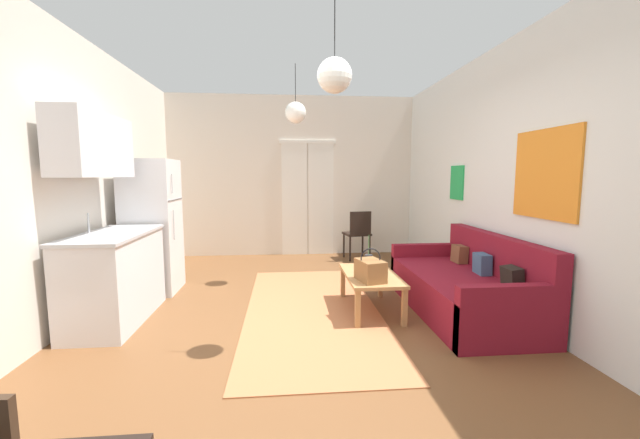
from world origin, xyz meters
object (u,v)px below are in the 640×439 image
object	(u,v)px
accent_chair	(358,232)
couch	(467,288)
pendant_lamp_near	(335,75)
pendant_lamp_far	(296,113)
refrigerator	(152,226)
handbag	(370,270)
coffee_table	(371,278)
bamboo_vase	(369,263)

from	to	relation	value
accent_chair	couch	bearing A→B (deg)	94.86
pendant_lamp_near	pendant_lamp_far	bearing A→B (deg)	96.79
couch	refrigerator	world-z (taller)	refrigerator
couch	handbag	bearing A→B (deg)	-173.00
couch	accent_chair	xyz separation A→B (m)	(-0.68, 2.65, 0.22)
handbag	couch	bearing A→B (deg)	7.00
refrigerator	coffee_table	bearing A→B (deg)	-20.29
refrigerator	accent_chair	bearing A→B (deg)	27.96
handbag	refrigerator	distance (m)	2.81
pendant_lamp_far	handbag	bearing A→B (deg)	-63.59
bamboo_vase	accent_chair	bearing A→B (deg)	81.67
coffee_table	bamboo_vase	world-z (taller)	bamboo_vase
accent_chair	pendant_lamp_near	distance (m)	3.94
bamboo_vase	pendant_lamp_near	distance (m)	2.05
couch	pendant_lamp_far	distance (m)	2.99
couch	coffee_table	bearing A→B (deg)	172.34
handbag	accent_chair	bearing A→B (deg)	81.54
bamboo_vase	refrigerator	distance (m)	2.74
handbag	accent_chair	size ratio (longest dim) A/B	0.43
handbag	pendant_lamp_far	world-z (taller)	pendant_lamp_far
accent_chair	pendant_lamp_near	bearing A→B (deg)	66.12
coffee_table	accent_chair	xyz separation A→B (m)	(0.35, 2.51, 0.13)
bamboo_vase	refrigerator	xyz separation A→B (m)	(-2.57, 0.90, 0.32)
couch	pendant_lamp_near	bearing A→B (deg)	-153.55
bamboo_vase	pendant_lamp_far	size ratio (longest dim) A/B	0.55
refrigerator	accent_chair	distance (m)	3.33
bamboo_vase	refrigerator	world-z (taller)	refrigerator
handbag	accent_chair	distance (m)	2.81
handbag	pendant_lamp_near	xyz separation A→B (m)	(-0.46, -0.64, 1.72)
bamboo_vase	accent_chair	world-z (taller)	accent_chair
handbag	refrigerator	xyz separation A→B (m)	(-2.51, 1.23, 0.31)
couch	coffee_table	distance (m)	1.04
accent_chair	coffee_table	bearing A→B (deg)	72.52
refrigerator	pendant_lamp_far	bearing A→B (deg)	5.63
couch	coffee_table	size ratio (longest dim) A/B	1.96
bamboo_vase	pendant_lamp_near	world-z (taller)	pendant_lamp_near
bamboo_vase	pendant_lamp_far	xyz separation A→B (m)	(-0.75, 1.07, 1.77)
refrigerator	bamboo_vase	bearing A→B (deg)	-19.22
coffee_table	accent_chair	bearing A→B (deg)	82.15
refrigerator	pendant_lamp_near	xyz separation A→B (m)	(2.06, -1.87, 1.41)
pendant_lamp_near	bamboo_vase	bearing A→B (deg)	62.27
bamboo_vase	accent_chair	size ratio (longest dim) A/B	0.49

